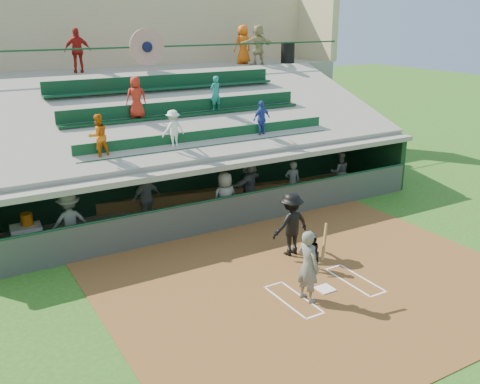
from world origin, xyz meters
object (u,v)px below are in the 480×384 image
home_plate (325,289)px  white_table (27,238)px  water_cooler (27,219)px  catcher (312,252)px  trash_bin (288,53)px  batter_at_plate (308,266)px

home_plate → white_table: bearing=133.7°
home_plate → water_cooler: 9.10m
home_plate → catcher: bearing=70.9°
catcher → water_cooler: 8.58m
catcher → home_plate: bearing=47.0°
water_cooler → trash_bin: 15.40m
home_plate → batter_at_plate: size_ratio=0.22×
batter_at_plate → trash_bin: bearing=57.0°
batter_at_plate → catcher: 1.73m
home_plate → trash_bin: size_ratio=0.43×
trash_bin → water_cooler: bearing=-156.8°
white_table → water_cooler: (0.07, 0.08, 0.57)m
white_table → trash_bin: 15.65m
catcher → trash_bin: (7.09, 11.37, 4.54)m
catcher → water_cooler: bearing=-64.0°
batter_at_plate → water_cooler: (-5.45, 6.79, 0.03)m
home_plate → catcher: size_ratio=0.40×
catcher → water_cooler: water_cooler is taller
water_cooler → catcher: bearing=-40.1°
home_plate → trash_bin: (7.47, 12.46, 5.06)m
batter_at_plate → water_cooler: size_ratio=5.47×
home_plate → white_table: (-6.25, 6.54, 0.39)m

